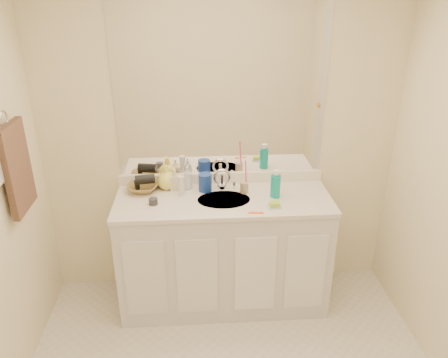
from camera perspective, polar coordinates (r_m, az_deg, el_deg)
wall_back at (r=3.19m, az=-0.40°, el=4.87°), size 2.60×0.02×2.40m
vanity_cabinet at (r=3.29m, az=-0.06°, el=-9.59°), size 1.50×0.55×0.85m
countertop at (r=3.07m, az=-0.06°, el=-2.76°), size 1.52×0.57×0.03m
backsplash at (r=3.28m, az=-0.37°, el=0.16°), size 1.52×0.03×0.08m
sink_basin at (r=3.05m, az=-0.04°, el=-2.88°), size 0.37×0.37×0.02m
faucet at (r=3.18m, az=-0.26°, el=-0.33°), size 0.02×0.02×0.11m
mirror at (r=3.08m, az=-0.41°, el=11.15°), size 1.48×0.01×1.20m
blue_mug at (r=3.15m, az=-2.47°, el=-0.45°), size 0.11×0.11×0.13m
tan_cup at (r=3.13m, az=2.66°, el=-1.10°), size 0.08×0.08×0.08m
toothbrush at (r=3.08m, az=2.88°, el=0.74°), size 0.02×0.04×0.21m
mouthwash_bottle at (r=3.07m, az=6.73°, el=-0.93°), size 0.09×0.09×0.16m
soap_dish at (r=2.96m, az=6.58°, el=-3.59°), size 0.09×0.08×0.01m
green_soap at (r=2.95m, az=6.60°, el=-3.26°), size 0.07×0.05×0.02m
orange_comb at (r=2.88m, az=4.18°, el=-4.41°), size 0.10×0.03×0.00m
dark_jar at (r=3.01m, az=-9.22°, el=-2.91°), size 0.08×0.08×0.04m
extra_white_bottle at (r=3.09m, az=-5.56°, el=-0.89°), size 0.05×0.05×0.14m
soap_bottle_white at (r=3.18m, az=-4.78°, el=0.21°), size 0.07×0.07×0.17m
soap_bottle_cream at (r=3.18m, az=-6.46°, el=0.01°), size 0.08×0.08×0.16m
soap_bottle_yellow at (r=3.20m, az=-7.51°, el=0.27°), size 0.18×0.18×0.18m
wicker_basket at (r=3.21m, az=-10.55°, el=-1.08°), size 0.25×0.25×0.05m
hair_dryer at (r=3.18m, az=-10.28°, el=-0.05°), size 0.15×0.09×0.07m
towel_ring at (r=2.80m, az=-26.85°, el=6.93°), size 0.01×0.11×0.11m
hand_towel at (r=2.88m, az=-25.37°, el=1.28°), size 0.04×0.32×0.55m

